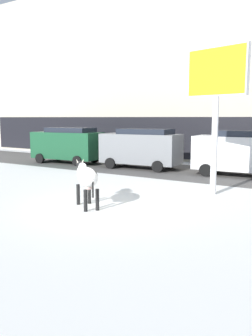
{
  "coord_description": "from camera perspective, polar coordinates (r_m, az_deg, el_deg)",
  "views": [
    {
      "loc": [
        6.86,
        -8.98,
        2.95
      ],
      "look_at": [
        -0.23,
        2.01,
        1.1
      ],
      "focal_mm": 38.04,
      "sensor_mm": 36.0,
      "label": 1
    }
  ],
  "objects": [
    {
      "name": "car_white_van",
      "position": [
        18.94,
        17.97,
        2.49
      ],
      "size": [
        4.74,
        2.4,
        2.32
      ],
      "color": "white",
      "rests_on": "ground"
    },
    {
      "name": "billboard",
      "position": [
        14.02,
        14.3,
        13.39
      ],
      "size": [
        2.5,
        0.79,
        5.56
      ],
      "color": "silver",
      "rests_on": "ground"
    },
    {
      "name": "car_darkgreen_van",
      "position": [
        23.56,
        -9.37,
        3.79
      ],
      "size": [
        4.74,
        2.4,
        2.32
      ],
      "color": "#194C2D",
      "rests_on": "ground"
    },
    {
      "name": "ground_plane",
      "position": [
        11.68,
        -4.44,
        -6.61
      ],
      "size": [
        120.0,
        120.0,
        0.0
      ],
      "primitive_type": "plane",
      "color": "white"
    },
    {
      "name": "cow_holstein",
      "position": [
        11.82,
        -6.24,
        -1.5
      ],
      "size": [
        1.78,
        1.45,
        1.54
      ],
      "color": "silver",
      "rests_on": "ground"
    },
    {
      "name": "road_strip",
      "position": [
        19.44,
        11.78,
        -0.83
      ],
      "size": [
        60.0,
        5.6,
        0.01
      ],
      "primitive_type": "cube",
      "color": "#514F4C",
      "rests_on": "ground"
    },
    {
      "name": "car_grey_van",
      "position": [
        20.77,
        2.43,
        3.33
      ],
      "size": [
        4.74,
        2.4,
        2.32
      ],
      "color": "slate",
      "rests_on": "ground"
    },
    {
      "name": "building_facade",
      "position": [
        26.27,
        18.06,
        15.4
      ],
      "size": [
        44.0,
        6.1,
        13.0
      ],
      "color": "#BCB29E",
      "rests_on": "ground"
    }
  ]
}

